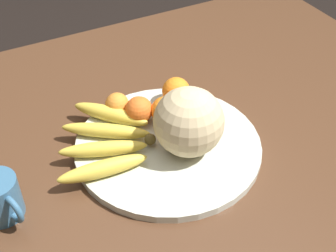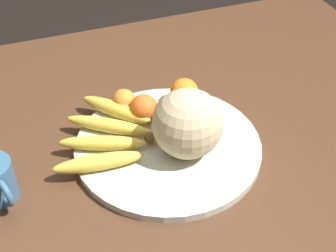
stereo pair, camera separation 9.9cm
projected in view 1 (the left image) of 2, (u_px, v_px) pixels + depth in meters
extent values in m
cube|color=#4C301E|center=(198.00, 148.00, 1.07)|extent=(1.37, 1.20, 0.04)
cube|color=#4C301E|center=(259.00, 87.00, 1.86)|extent=(0.07, 0.07, 0.67)
cylinder|color=beige|center=(168.00, 146.00, 1.03)|extent=(0.41, 0.41, 0.02)
torus|color=navy|center=(168.00, 145.00, 1.03)|extent=(0.41, 0.41, 0.01)
sphere|color=beige|center=(189.00, 122.00, 0.97)|extent=(0.15, 0.15, 0.15)
sphere|color=brown|center=(150.00, 139.00, 1.01)|extent=(0.03, 0.03, 0.03)
ellipsoid|color=gold|center=(111.00, 114.00, 1.08)|extent=(0.15, 0.16, 0.04)
ellipsoid|color=gold|center=(106.00, 131.00, 1.03)|extent=(0.18, 0.14, 0.03)
ellipsoid|color=gold|center=(103.00, 149.00, 0.99)|extent=(0.19, 0.10, 0.03)
ellipsoid|color=gold|center=(103.00, 169.00, 0.94)|extent=(0.19, 0.06, 0.04)
sphere|color=orange|center=(139.00, 110.00, 1.07)|extent=(0.06, 0.06, 0.06)
sphere|color=orange|center=(117.00, 104.00, 1.09)|extent=(0.06, 0.06, 0.06)
sphere|color=orange|center=(176.00, 91.00, 1.12)|extent=(0.07, 0.07, 0.07)
sphere|color=orange|center=(165.00, 111.00, 1.06)|extent=(0.07, 0.07, 0.07)
sphere|color=orange|center=(204.00, 110.00, 1.07)|extent=(0.06, 0.06, 0.06)
cube|color=white|center=(188.00, 128.00, 1.06)|extent=(0.09, 0.05, 0.00)
torus|color=#386689|center=(13.00, 209.00, 0.85)|extent=(0.03, 0.06, 0.06)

